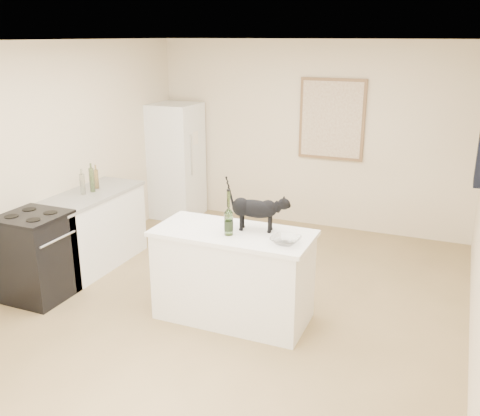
{
  "coord_description": "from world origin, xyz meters",
  "views": [
    {
      "loc": [
        1.97,
        -4.48,
        2.65
      ],
      "look_at": [
        0.15,
        -0.15,
        1.12
      ],
      "focal_mm": 39.97,
      "sensor_mm": 36.0,
      "label": 1
    }
  ],
  "objects_px": {
    "black_cat": "(255,211)",
    "wine_bottle": "(229,215)",
    "fridge": "(176,161)",
    "stove": "(37,258)",
    "glass_bowl": "(286,240)"
  },
  "relations": [
    {
      "from": "stove",
      "to": "wine_bottle",
      "type": "bearing_deg",
      "value": 8.39
    },
    {
      "from": "black_cat",
      "to": "glass_bowl",
      "type": "xyz_separation_m",
      "value": [
        0.37,
        -0.22,
        -0.16
      ]
    },
    {
      "from": "stove",
      "to": "black_cat",
      "type": "distance_m",
      "value": 2.37
    },
    {
      "from": "fridge",
      "to": "wine_bottle",
      "type": "relative_size",
      "value": 4.46
    },
    {
      "from": "stove",
      "to": "black_cat",
      "type": "relative_size",
      "value": 1.68
    },
    {
      "from": "glass_bowl",
      "to": "wine_bottle",
      "type": "bearing_deg",
      "value": 178.88
    },
    {
      "from": "stove",
      "to": "fridge",
      "type": "distance_m",
      "value": 2.98
    },
    {
      "from": "stove",
      "to": "glass_bowl",
      "type": "bearing_deg",
      "value": 6.4
    },
    {
      "from": "wine_bottle",
      "to": "glass_bowl",
      "type": "bearing_deg",
      "value": -1.12
    },
    {
      "from": "black_cat",
      "to": "fridge",
      "type": "bearing_deg",
      "value": 122.99
    },
    {
      "from": "black_cat",
      "to": "wine_bottle",
      "type": "bearing_deg",
      "value": -139.69
    },
    {
      "from": "stove",
      "to": "wine_bottle",
      "type": "xyz_separation_m",
      "value": [
        2.05,
        0.3,
        0.64
      ]
    },
    {
      "from": "fridge",
      "to": "black_cat",
      "type": "relative_size",
      "value": 3.17
    },
    {
      "from": "stove",
      "to": "black_cat",
      "type": "xyz_separation_m",
      "value": [
        2.23,
        0.51,
        0.64
      ]
    },
    {
      "from": "fridge",
      "to": "glass_bowl",
      "type": "distance_m",
      "value": 3.72
    }
  ]
}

